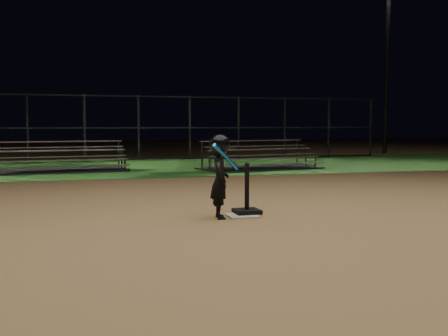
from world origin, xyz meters
TOP-DOWN VIEW (x-y plane):
  - ground at (0.00, 0.00)m, footprint 80.00×80.00m
  - grass_strip at (0.00, 10.00)m, footprint 60.00×8.00m
  - home_plate at (0.00, 0.00)m, footprint 0.45×0.45m
  - batting_tee at (0.11, 0.11)m, footprint 0.38×0.38m
  - child_batter at (-0.37, -0.07)m, footprint 0.49×0.55m
  - bleacher_left at (-2.73, 8.75)m, footprint 3.77×2.11m
  - bleacher_right at (3.13, 7.93)m, footprint 3.91×2.47m
  - backstop_fence at (0.00, 13.00)m, footprint 20.08×0.08m
  - light_pole_right at (12.00, 14.94)m, footprint 0.90×0.53m

SIDE VIEW (x-z plane):
  - ground at x=0.00m, z-range 0.00..0.00m
  - grass_strip at x=0.00m, z-range 0.00..0.01m
  - home_plate at x=0.00m, z-range 0.00..0.02m
  - batting_tee at x=0.11m, z-range -0.22..0.55m
  - bleacher_left at x=-2.73m, z-range -0.26..0.63m
  - bleacher_right at x=3.13m, z-range -0.26..0.63m
  - child_batter at x=-0.37m, z-range 0.04..1.28m
  - backstop_fence at x=0.00m, z-range 0.00..2.50m
  - light_pole_right at x=12.00m, z-range 0.80..9.10m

